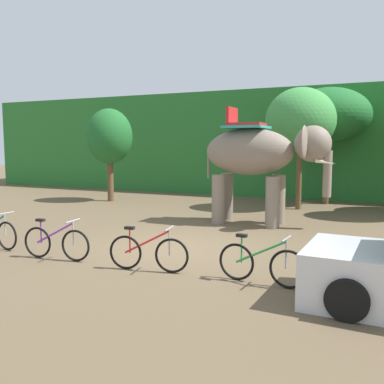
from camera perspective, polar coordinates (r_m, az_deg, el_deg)
name	(u,v)px	position (r m, az deg, el deg)	size (l,w,h in m)	color
ground_plane	(176,247)	(10.64, -2.13, -7.53)	(80.00, 80.00, 0.00)	brown
foliage_hedge	(290,144)	(23.56, 13.12, 6.41)	(36.00, 6.00, 5.29)	#28702D
tree_center_right	(109,137)	(19.54, -11.14, 7.34)	(2.08, 2.08, 4.20)	brown
tree_center	(300,121)	(17.24, 14.52, 9.36)	(2.73, 2.73, 4.81)	brown
tree_left	(329,116)	(19.16, 18.06, 9.85)	(3.51, 3.51, 5.00)	brown
elephant	(259,156)	(13.63, 9.11, 4.81)	(4.15, 2.08, 3.78)	gray
bike_purple	(56,243)	(9.94, -17.98, -6.55)	(1.71, 0.52, 0.92)	black
bike_red	(148,253)	(8.65, -6.00, -8.18)	(1.70, 0.52, 0.92)	black
bike_green	(261,264)	(7.93, 9.40, -9.59)	(1.71, 0.52, 0.92)	black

